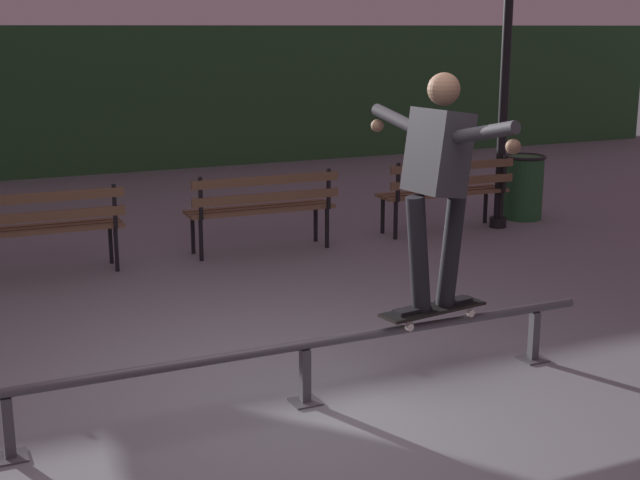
{
  "coord_description": "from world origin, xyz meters",
  "views": [
    {
      "loc": [
        -2.09,
        -4.84,
        2.35
      ],
      "look_at": [
        0.47,
        0.76,
        0.85
      ],
      "focal_mm": 49.44,
      "sensor_mm": 36.0,
      "label": 1
    }
  ],
  "objects_px": {
    "skateboard": "(433,310)",
    "park_bench_rightmost": "(447,187)",
    "park_bench_left_center": "(38,223)",
    "trash_can": "(524,186)",
    "grind_rail": "(305,354)",
    "park_bench_right_center": "(263,203)",
    "skateboarder": "(438,172)",
    "lamp_post_right": "(508,14)"
  },
  "relations": [
    {
      "from": "park_bench_right_center",
      "to": "trash_can",
      "type": "distance_m",
      "value": 3.58
    },
    {
      "from": "skateboard",
      "to": "trash_can",
      "type": "relative_size",
      "value": 1.0
    },
    {
      "from": "skateboard",
      "to": "skateboarder",
      "type": "height_order",
      "value": "skateboarder"
    },
    {
      "from": "skateboarder",
      "to": "trash_can",
      "type": "distance_m",
      "value": 5.58
    },
    {
      "from": "grind_rail",
      "to": "park_bench_rightmost",
      "type": "distance_m",
      "value": 5.06
    },
    {
      "from": "grind_rail",
      "to": "skateboard",
      "type": "relative_size",
      "value": 5.28
    },
    {
      "from": "grind_rail",
      "to": "lamp_post_right",
      "type": "height_order",
      "value": "lamp_post_right"
    },
    {
      "from": "skateboard",
      "to": "park_bench_rightmost",
      "type": "height_order",
      "value": "park_bench_rightmost"
    },
    {
      "from": "park_bench_left_center",
      "to": "park_bench_right_center",
      "type": "relative_size",
      "value": 1.0
    },
    {
      "from": "skateboarder",
      "to": "park_bench_left_center",
      "type": "relative_size",
      "value": 0.97
    },
    {
      "from": "skateboard",
      "to": "skateboarder",
      "type": "bearing_deg",
      "value": 8.32
    },
    {
      "from": "grind_rail",
      "to": "skateboard",
      "type": "distance_m",
      "value": 0.95
    },
    {
      "from": "park_bench_rightmost",
      "to": "trash_can",
      "type": "bearing_deg",
      "value": 11.16
    },
    {
      "from": "grind_rail",
      "to": "park_bench_left_center",
      "type": "distance_m",
      "value": 3.9
    },
    {
      "from": "grind_rail",
      "to": "park_bench_rightmost",
      "type": "relative_size",
      "value": 2.62
    },
    {
      "from": "park_bench_right_center",
      "to": "trash_can",
      "type": "height_order",
      "value": "park_bench_right_center"
    },
    {
      "from": "trash_can",
      "to": "grind_rail",
      "type": "bearing_deg",
      "value": -139.85
    },
    {
      "from": "skateboarder",
      "to": "lamp_post_right",
      "type": "xyz_separation_m",
      "value": [
        3.2,
        3.69,
        1.05
      ]
    },
    {
      "from": "grind_rail",
      "to": "lamp_post_right",
      "type": "bearing_deg",
      "value": 41.7
    },
    {
      "from": "grind_rail",
      "to": "lamp_post_right",
      "type": "xyz_separation_m",
      "value": [
        4.14,
        3.69,
        2.15
      ]
    },
    {
      "from": "skateboarder",
      "to": "lamp_post_right",
      "type": "distance_m",
      "value": 4.99
    },
    {
      "from": "park_bench_left_center",
      "to": "lamp_post_right",
      "type": "distance_m",
      "value": 5.62
    },
    {
      "from": "skateboarder",
      "to": "park_bench_right_center",
      "type": "bearing_deg",
      "value": 86.89
    },
    {
      "from": "skateboard",
      "to": "park_bench_left_center",
      "type": "relative_size",
      "value": 0.5
    },
    {
      "from": "park_bench_right_center",
      "to": "lamp_post_right",
      "type": "height_order",
      "value": "lamp_post_right"
    },
    {
      "from": "skateboard",
      "to": "park_bench_rightmost",
      "type": "xyz_separation_m",
      "value": [
        2.48,
        3.72,
        0.04
      ]
    },
    {
      "from": "park_bench_right_center",
      "to": "grind_rail",
      "type": "bearing_deg",
      "value": -107.09
    },
    {
      "from": "grind_rail",
      "to": "park_bench_right_center",
      "type": "bearing_deg",
      "value": 72.91
    },
    {
      "from": "park_bench_right_center",
      "to": "park_bench_rightmost",
      "type": "xyz_separation_m",
      "value": [
        2.28,
        0.0,
        0.0
      ]
    },
    {
      "from": "park_bench_right_center",
      "to": "trash_can",
      "type": "bearing_deg",
      "value": 4.08
    },
    {
      "from": "park_bench_right_center",
      "to": "lamp_post_right",
      "type": "bearing_deg",
      "value": -0.64
    },
    {
      "from": "lamp_post_right",
      "to": "trash_can",
      "type": "xyz_separation_m",
      "value": [
        0.57,
        0.29,
        -2.07
      ]
    },
    {
      "from": "park_bench_left_center",
      "to": "trash_can",
      "type": "xyz_separation_m",
      "value": [
        5.85,
        0.25,
        -0.12
      ]
    },
    {
      "from": "skateboard",
      "to": "skateboarder",
      "type": "relative_size",
      "value": 0.51
    },
    {
      "from": "skateboard",
      "to": "park_bench_rightmost",
      "type": "distance_m",
      "value": 4.48
    },
    {
      "from": "lamp_post_right",
      "to": "trash_can",
      "type": "bearing_deg",
      "value": 26.65
    },
    {
      "from": "grind_rail",
      "to": "park_bench_right_center",
      "type": "xyz_separation_m",
      "value": [
        1.14,
        3.72,
        0.21
      ]
    },
    {
      "from": "skateboarder",
      "to": "park_bench_rightmost",
      "type": "bearing_deg",
      "value": 56.32
    },
    {
      "from": "trash_can",
      "to": "park_bench_left_center",
      "type": "bearing_deg",
      "value": -177.51
    },
    {
      "from": "skateboarder",
      "to": "park_bench_rightmost",
      "type": "xyz_separation_m",
      "value": [
        2.48,
        3.72,
        -0.9
      ]
    },
    {
      "from": "skateboard",
      "to": "park_bench_left_center",
      "type": "height_order",
      "value": "park_bench_left_center"
    },
    {
      "from": "park_bench_right_center",
      "to": "park_bench_rightmost",
      "type": "height_order",
      "value": "same"
    }
  ]
}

